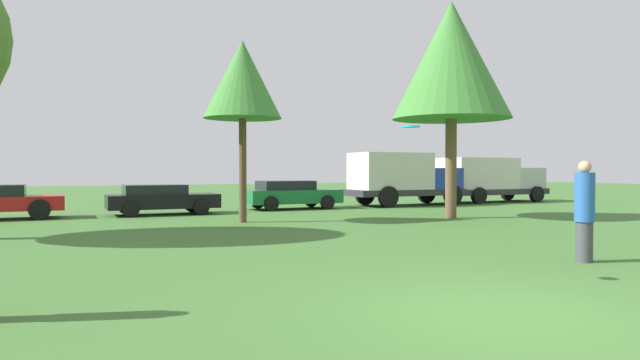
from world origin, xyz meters
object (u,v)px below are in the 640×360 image
at_px(person_catcher, 585,211).
at_px(delivery_truck_blue, 402,177).
at_px(parked_car_black, 161,199).
at_px(parked_car_green, 291,194).
at_px(delivery_truck_silver, 489,178).
at_px(frisbee, 411,127).
at_px(tree_1, 242,80).
at_px(tree_2, 451,61).

distance_m(person_catcher, delivery_truck_blue, 16.63).
xyz_separation_m(parked_car_black, delivery_truck_blue, (11.48, 0.39, 0.76)).
relative_size(parked_car_black, parked_car_green, 0.99).
height_order(parked_car_black, delivery_truck_silver, delivery_truck_silver).
bearing_deg(delivery_truck_silver, delivery_truck_blue, -175.77).
xyz_separation_m(frisbee, delivery_truck_blue, (10.70, 15.52, -1.00)).
xyz_separation_m(tree_1, delivery_truck_silver, (15.51, 5.11, -3.38)).
xyz_separation_m(person_catcher, tree_1, (-3.14, 10.44, 3.69)).
bearing_deg(tree_2, parked_car_green, 115.38).
bearing_deg(tree_2, parked_car_black, 144.87).
xyz_separation_m(person_catcher, parked_car_green, (0.77, 15.44, -0.30)).
bearing_deg(person_catcher, parked_car_black, -69.62).
xyz_separation_m(parked_car_black, parked_car_green, (5.68, 0.55, 0.05)).
height_order(tree_2, parked_car_black, tree_2).
xyz_separation_m(tree_2, delivery_truck_silver, (8.36, 6.93, -4.32)).
bearing_deg(tree_2, frisbee, -132.61).
relative_size(tree_1, parked_car_black, 1.43).
relative_size(frisbee, delivery_truck_blue, 0.05).
xyz_separation_m(tree_2, parked_car_black, (-8.92, 6.28, -4.98)).
xyz_separation_m(frisbee, tree_2, (8.14, 8.85, 3.22)).
bearing_deg(frisbee, tree_1, 84.67).
xyz_separation_m(frisbee, delivery_truck_silver, (16.50, 15.79, -1.10)).
bearing_deg(parked_car_black, delivery_truck_silver, 3.76).
distance_m(frisbee, delivery_truck_silver, 22.86).
bearing_deg(delivery_truck_blue, parked_car_black, -176.48).
bearing_deg(parked_car_green, tree_2, -63.04).
height_order(frisbee, delivery_truck_blue, delivery_truck_blue).
bearing_deg(delivery_truck_blue, frisbee, -123.00).
distance_m(tree_2, delivery_truck_blue, 8.29).
height_order(tree_1, delivery_truck_blue, tree_1).
height_order(frisbee, parked_car_black, frisbee).
distance_m(parked_car_black, delivery_truck_silver, 17.30).
distance_m(tree_2, parked_car_black, 11.99).
bearing_deg(parked_car_black, tree_1, -66.69).
height_order(person_catcher, tree_1, tree_1).
bearing_deg(delivery_truck_blue, tree_1, -151.90).
bearing_deg(parked_car_green, parked_car_black, -172.89).
height_order(delivery_truck_blue, delivery_truck_silver, delivery_truck_blue).
relative_size(tree_1, tree_2, 0.77).
distance_m(tree_2, delivery_truck_silver, 11.69).
distance_m(frisbee, tree_2, 12.45).
distance_m(frisbee, parked_car_green, 16.52).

